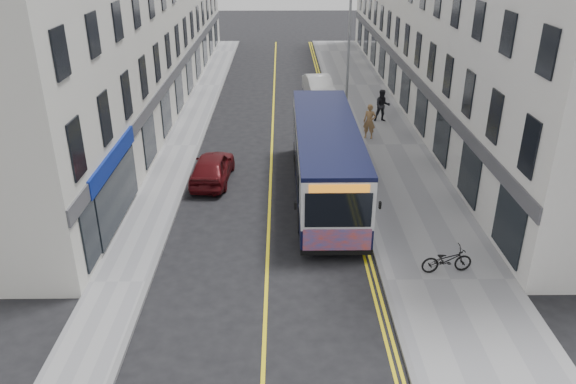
{
  "coord_description": "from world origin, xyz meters",
  "views": [
    {
      "loc": [
        0.53,
        -17.15,
        10.88
      ],
      "look_at": [
        0.78,
        2.68,
        1.6
      ],
      "focal_mm": 35.0,
      "sensor_mm": 36.0,
      "label": 1
    }
  ],
  "objects_px": {
    "streetlamp": "(347,60)",
    "pedestrian_far": "(382,106)",
    "car_white": "(319,88)",
    "bicycle": "(447,260)",
    "pedestrian_near": "(370,121)",
    "car_maroon": "(212,167)",
    "city_bus": "(326,158)"
  },
  "relations": [
    {
      "from": "bicycle",
      "to": "car_maroon",
      "type": "height_order",
      "value": "car_maroon"
    },
    {
      "from": "car_white",
      "to": "pedestrian_far",
      "type": "bearing_deg",
      "value": -65.19
    },
    {
      "from": "bicycle",
      "to": "car_maroon",
      "type": "xyz_separation_m",
      "value": [
        -8.95,
        8.11,
        0.13
      ]
    },
    {
      "from": "streetlamp",
      "to": "pedestrian_near",
      "type": "xyz_separation_m",
      "value": [
        1.34,
        -0.92,
        -3.29
      ]
    },
    {
      "from": "pedestrian_far",
      "to": "city_bus",
      "type": "bearing_deg",
      "value": -111.29
    },
    {
      "from": "car_white",
      "to": "car_maroon",
      "type": "distance_m",
      "value": 15.61
    },
    {
      "from": "streetlamp",
      "to": "city_bus",
      "type": "height_order",
      "value": "streetlamp"
    },
    {
      "from": "city_bus",
      "to": "pedestrian_near",
      "type": "xyz_separation_m",
      "value": [
        3.02,
        7.31,
        -0.72
      ]
    },
    {
      "from": "car_white",
      "to": "city_bus",
      "type": "bearing_deg",
      "value": -99.87
    },
    {
      "from": "pedestrian_near",
      "to": "car_maroon",
      "type": "bearing_deg",
      "value": -126.44
    },
    {
      "from": "streetlamp",
      "to": "pedestrian_far",
      "type": "distance_m",
      "value": 4.7
    },
    {
      "from": "pedestrian_near",
      "to": "car_white",
      "type": "xyz_separation_m",
      "value": [
        -2.31,
        8.73,
        -0.31
      ]
    },
    {
      "from": "city_bus",
      "to": "car_white",
      "type": "xyz_separation_m",
      "value": [
        0.72,
        16.04,
        -1.02
      ]
    },
    {
      "from": "city_bus",
      "to": "bicycle",
      "type": "height_order",
      "value": "city_bus"
    },
    {
      "from": "streetlamp",
      "to": "car_white",
      "type": "bearing_deg",
      "value": 97.08
    },
    {
      "from": "streetlamp",
      "to": "pedestrian_far",
      "type": "bearing_deg",
      "value": 40.17
    },
    {
      "from": "streetlamp",
      "to": "car_maroon",
      "type": "bearing_deg",
      "value": -136.22
    },
    {
      "from": "bicycle",
      "to": "car_maroon",
      "type": "distance_m",
      "value": 12.08
    },
    {
      "from": "pedestrian_near",
      "to": "car_maroon",
      "type": "relative_size",
      "value": 0.46
    },
    {
      "from": "streetlamp",
      "to": "city_bus",
      "type": "bearing_deg",
      "value": -101.59
    },
    {
      "from": "car_white",
      "to": "bicycle",
      "type": "bearing_deg",
      "value": -89.71
    },
    {
      "from": "bicycle",
      "to": "pedestrian_far",
      "type": "distance_m",
      "value": 16.92
    },
    {
      "from": "pedestrian_far",
      "to": "car_maroon",
      "type": "xyz_separation_m",
      "value": [
        -9.49,
        -8.8,
        -0.39
      ]
    },
    {
      "from": "streetlamp",
      "to": "car_maroon",
      "type": "height_order",
      "value": "streetlamp"
    },
    {
      "from": "bicycle",
      "to": "car_white",
      "type": "height_order",
      "value": "car_white"
    },
    {
      "from": "streetlamp",
      "to": "bicycle",
      "type": "height_order",
      "value": "streetlamp"
    },
    {
      "from": "pedestrian_far",
      "to": "car_white",
      "type": "height_order",
      "value": "pedestrian_far"
    },
    {
      "from": "pedestrian_near",
      "to": "car_maroon",
      "type": "xyz_separation_m",
      "value": [
        -8.25,
        -5.71,
        -0.38
      ]
    },
    {
      "from": "streetlamp",
      "to": "bicycle",
      "type": "xyz_separation_m",
      "value": [
        2.04,
        -14.74,
        -3.79
      ]
    },
    {
      "from": "bicycle",
      "to": "city_bus",
      "type": "bearing_deg",
      "value": 23.07
    },
    {
      "from": "city_bus",
      "to": "pedestrian_far",
      "type": "xyz_separation_m",
      "value": [
        4.26,
        10.4,
        -0.71
      ]
    },
    {
      "from": "streetlamp",
      "to": "pedestrian_near",
      "type": "height_order",
      "value": "streetlamp"
    }
  ]
}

